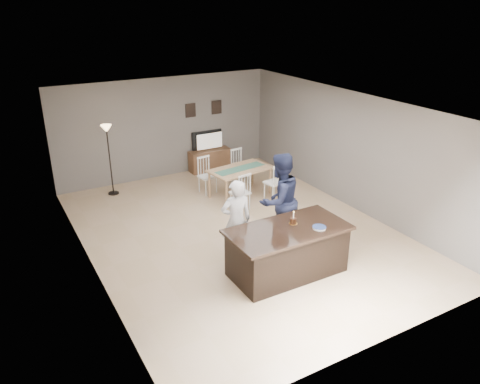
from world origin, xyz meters
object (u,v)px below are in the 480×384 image
birthday_cake (293,221)px  dining_table (240,173)px  man (279,201)px  plate_stack (319,228)px  tv_console (210,160)px  television (208,141)px  floor_lamp (108,141)px  kitchen_island (287,251)px  woman (236,221)px

birthday_cake → dining_table: birthday_cake is taller
man → plate_stack: man is taller
tv_console → dining_table: (-0.17, -2.06, 0.29)m
television → floor_lamp: floor_lamp is taller
television → kitchen_island: bearing=78.0°
man → kitchen_island: bearing=55.7°
man → plate_stack: 1.23m
kitchen_island → floor_lamp: floor_lamp is taller
floor_lamp → plate_stack: bearing=-68.3°
television → woman: bearing=69.8°
television → plate_stack: bearing=82.9°
kitchen_island → dining_table: size_ratio=1.13×
kitchen_island → television: 5.78m
kitchen_island → floor_lamp: size_ratio=1.20×
man → floor_lamp: (-2.17, 4.24, 0.43)m
birthday_cake → dining_table: bearing=76.0°
tv_console → television: television is taller
dining_table → kitchen_island: bearing=-114.8°
plate_stack → birthday_cake: bearing=126.3°
tv_console → woman: bearing=-110.5°
tv_console → birthday_cake: bearing=-100.6°
tv_console → floor_lamp: bearing=-172.8°
tv_console → television: bearing=90.0°
plate_stack → dining_table: bearing=81.5°
kitchen_island → plate_stack: plate_stack is taller
kitchen_island → floor_lamp: (-1.71, 5.20, 0.93)m
man → floor_lamp: bearing=-71.7°
kitchen_island → birthday_cake: 0.55m
television → tv_console: bearing=90.0°
television → dining_table: bearing=85.4°
woman → dining_table: bearing=-109.9°
kitchen_island → woman: bearing=122.7°
birthday_cake → floor_lamp: floor_lamp is taller
tv_console → floor_lamp: floor_lamp is taller
kitchen_island → dining_table: dining_table is taller
woman → plate_stack: bearing=142.9°
kitchen_island → television: television is taller
dining_table → man: bearing=-111.1°
dining_table → floor_lamp: size_ratio=1.07×
man → dining_table: size_ratio=1.01×
man → dining_table: bearing=-111.4°
kitchen_island → tv_console: kitchen_island is taller
woman → tv_console: bearing=-99.4°
plate_stack → floor_lamp: floor_lamp is taller
man → birthday_cake: size_ratio=8.04×
television → floor_lamp: bearing=8.5°
kitchen_island → man: man is taller
tv_console → birthday_cake: 5.59m
tv_console → man: 4.72m
birthday_cake → floor_lamp: size_ratio=0.13×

